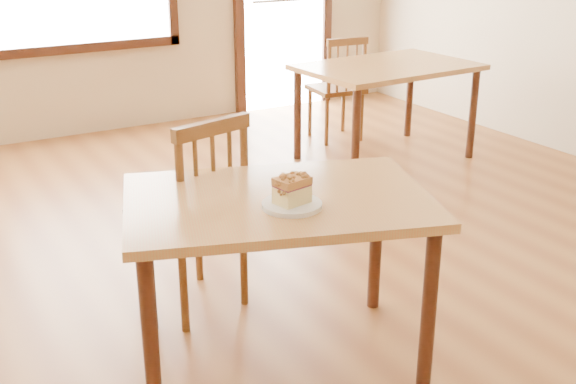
{
  "coord_description": "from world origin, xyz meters",
  "views": [
    {
      "loc": [
        -1.31,
        -2.26,
        1.8
      ],
      "look_at": [
        0.01,
        -0.0,
        0.8
      ],
      "focal_mm": 45.0,
      "sensor_mm": 36.0,
      "label": 1
    }
  ],
  "objects_px": {
    "cafe_chair_main": "(194,213)",
    "plate": "(292,205)",
    "cafe_chair_second": "(338,88)",
    "cake_slice": "(292,188)",
    "cafe_table_main": "(278,219)",
    "cafe_table_second": "(387,76)"
  },
  "relations": [
    {
      "from": "cafe_chair_main",
      "to": "plate",
      "type": "distance_m",
      "value": 0.76
    },
    {
      "from": "cafe_chair_main",
      "to": "cafe_chair_second",
      "type": "xyz_separation_m",
      "value": [
        2.21,
        2.05,
        -0.05
      ]
    },
    {
      "from": "cafe_chair_main",
      "to": "cake_slice",
      "type": "bearing_deg",
      "value": 85.92
    },
    {
      "from": "cafe_table_main",
      "to": "cafe_table_second",
      "type": "relative_size",
      "value": 1.05
    },
    {
      "from": "cafe_table_main",
      "to": "cafe_chair_second",
      "type": "height_order",
      "value": "cafe_chair_second"
    },
    {
      "from": "cafe_chair_main",
      "to": "cafe_table_main",
      "type": "bearing_deg",
      "value": 88.73
    },
    {
      "from": "cafe_chair_main",
      "to": "cafe_table_second",
      "type": "relative_size",
      "value": 0.73
    },
    {
      "from": "cafe_table_second",
      "to": "plate",
      "type": "height_order",
      "value": "plate"
    },
    {
      "from": "cafe_chair_main",
      "to": "cake_slice",
      "type": "height_order",
      "value": "cafe_chair_main"
    },
    {
      "from": "cake_slice",
      "to": "cafe_table_main",
      "type": "bearing_deg",
      "value": 75.09
    },
    {
      "from": "cafe_table_second",
      "to": "cafe_chair_main",
      "type": "bearing_deg",
      "value": -150.33
    },
    {
      "from": "cafe_chair_second",
      "to": "cake_slice",
      "type": "height_order",
      "value": "cake_slice"
    },
    {
      "from": "cafe_chair_main",
      "to": "cake_slice",
      "type": "relative_size",
      "value": 6.72
    },
    {
      "from": "cafe_table_second",
      "to": "cake_slice",
      "type": "relative_size",
      "value": 9.17
    },
    {
      "from": "cafe_table_second",
      "to": "cafe_table_main",
      "type": "bearing_deg",
      "value": -139.35
    },
    {
      "from": "plate",
      "to": "cafe_table_main",
      "type": "bearing_deg",
      "value": 86.36
    },
    {
      "from": "cafe_table_second",
      "to": "plate",
      "type": "distance_m",
      "value": 3.0
    },
    {
      "from": "cafe_table_second",
      "to": "cake_slice",
      "type": "xyz_separation_m",
      "value": [
        -2.11,
        -2.13,
        0.17
      ]
    },
    {
      "from": "cafe_table_main",
      "to": "cafe_table_second",
      "type": "bearing_deg",
      "value": 62.45
    },
    {
      "from": "cafe_chair_main",
      "to": "plate",
      "type": "bearing_deg",
      "value": 85.9
    },
    {
      "from": "cafe_chair_main",
      "to": "cake_slice",
      "type": "xyz_separation_m",
      "value": [
        0.12,
        -0.7,
        0.33
      ]
    },
    {
      "from": "cafe_table_main",
      "to": "cafe_chair_second",
      "type": "bearing_deg",
      "value": 70.54
    }
  ]
}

